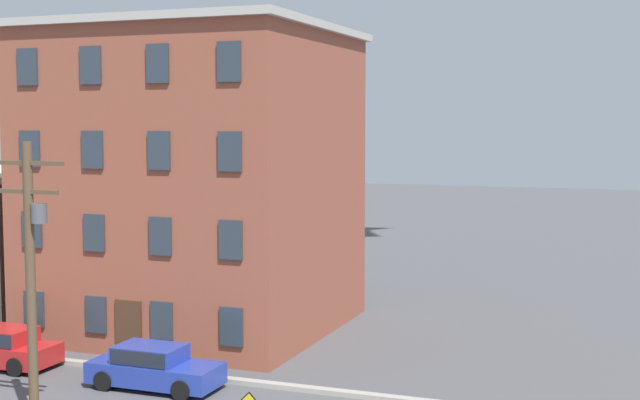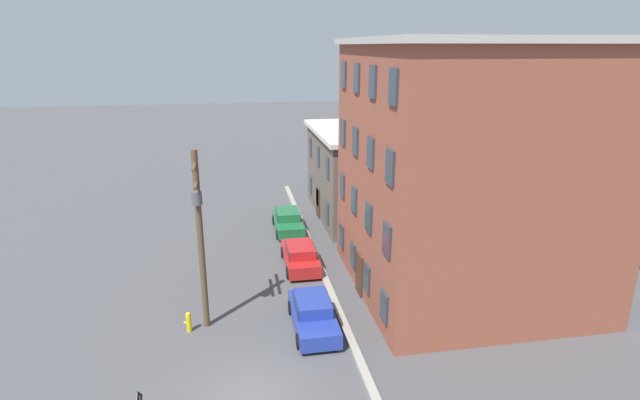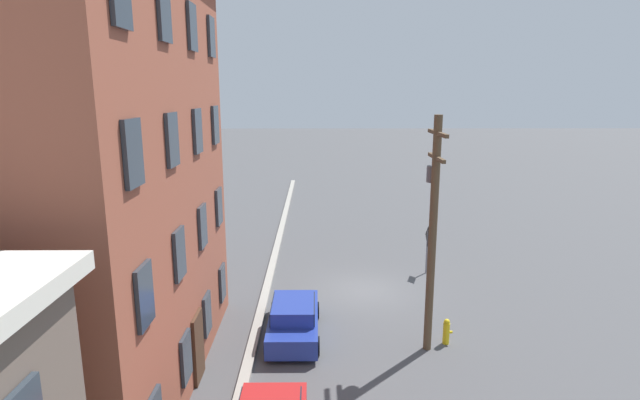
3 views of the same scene
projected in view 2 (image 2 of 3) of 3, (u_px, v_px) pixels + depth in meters
name	position (u px, v px, depth m)	size (l,w,h in m)	color
ground_plane	(250.00, 398.00, 18.32)	(200.00, 200.00, 0.00)	#4C4C4F
kerb_strip	(369.00, 382.00, 19.05)	(56.00, 0.36, 0.16)	#9E998E
apartment_corner	(386.00, 171.00, 37.65)	(11.21, 10.90, 6.55)	#66564C
apartment_midblock	(468.00, 170.00, 25.09)	(11.86, 11.46, 12.74)	brown
car_green	(288.00, 220.00, 34.71)	(4.40, 1.92, 1.43)	#1E6638
car_red	(300.00, 255.00, 28.94)	(4.40, 1.92, 1.43)	#B21E1E
car_blue	(313.00, 313.00, 22.69)	(4.40, 1.92, 1.43)	#233899
utility_pole	(200.00, 232.00, 21.63)	(2.40, 0.44, 8.26)	brown
fire_hydrant	(189.00, 322.00, 22.44)	(0.24, 0.34, 0.96)	yellow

